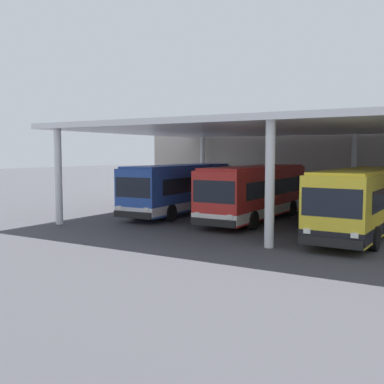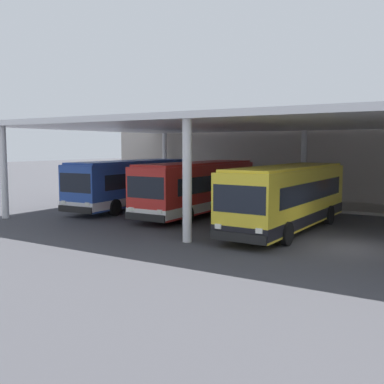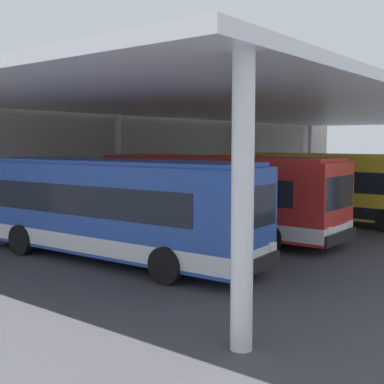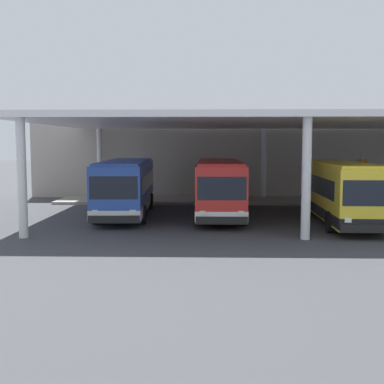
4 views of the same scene
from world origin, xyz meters
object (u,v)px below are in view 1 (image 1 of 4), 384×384
bus_nearest_bay (180,188)px  bus_second_bay (256,192)px  bench_waiting (293,198)px  bus_middle_bay (363,201)px  trash_bin (322,199)px

bus_nearest_bay → bus_second_bay: same height
bus_second_bay → bench_waiting: 7.47m
bus_second_bay → bench_waiting: (-0.24, 7.40, -0.99)m
bus_middle_bay → bench_waiting: bearing=124.7°
bus_second_bay → trash_bin: bus_second_bay is taller
bus_nearest_bay → bus_second_bay: size_ratio=1.01×
bus_middle_bay → bench_waiting: size_ratio=5.89×
bus_nearest_bay → trash_bin: 10.35m
bench_waiting → bus_middle_bay: bearing=-55.3°
bus_middle_bay → trash_bin: bearing=115.1°
bus_second_bay → bus_middle_bay: size_ratio=0.99×
bus_second_bay → bench_waiting: bearing=91.8°
bus_second_bay → trash_bin: 7.88m
bus_nearest_bay → trash_bin: size_ratio=10.85×
bus_middle_bay → bus_second_bay: bearing=161.6°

